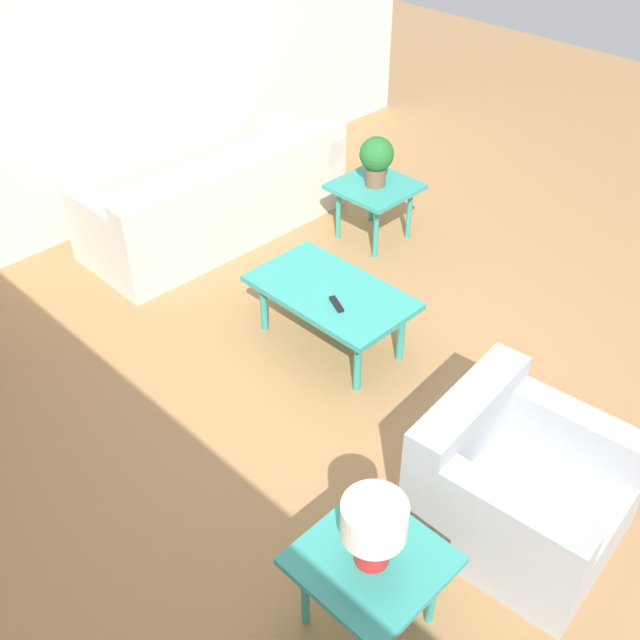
# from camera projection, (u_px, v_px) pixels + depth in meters

# --- Properties ---
(ground_plane) EXTENTS (14.00, 14.00, 0.00)m
(ground_plane) POSITION_uv_depth(u_px,v_px,m) (376.00, 392.00, 4.72)
(ground_plane) COLOR #A87A4C
(wall_right) EXTENTS (0.12, 7.20, 2.70)m
(wall_right) POSITION_uv_depth(u_px,v_px,m) (77.00, 62.00, 5.59)
(wall_right) COLOR silver
(wall_right) RESTS_ON ground_plane
(sofa) EXTENTS (0.92, 2.18, 0.74)m
(sofa) POSITION_uv_depth(u_px,v_px,m) (218.00, 202.00, 6.08)
(sofa) COLOR silver
(sofa) RESTS_ON ground_plane
(armchair) EXTENTS (0.99, 0.94, 0.74)m
(armchair) POSITION_uv_depth(u_px,v_px,m) (514.00, 486.00, 3.75)
(armchair) COLOR #A8ADB2
(armchair) RESTS_ON ground_plane
(coffee_table) EXTENTS (1.07, 0.62, 0.45)m
(coffee_table) POSITION_uv_depth(u_px,v_px,m) (331.00, 296.00, 4.86)
(coffee_table) COLOR teal
(coffee_table) RESTS_ON ground_plane
(side_table_plant) EXTENTS (0.59, 0.59, 0.48)m
(side_table_plant) POSITION_uv_depth(u_px,v_px,m) (375.00, 192.00, 5.93)
(side_table_plant) COLOR teal
(side_table_plant) RESTS_ON ground_plane
(side_table_lamp) EXTENTS (0.59, 0.59, 0.48)m
(side_table_lamp) POSITION_uv_depth(u_px,v_px,m) (371.00, 567.00, 3.23)
(side_table_lamp) COLOR teal
(side_table_lamp) RESTS_ON ground_plane
(potted_plant) EXTENTS (0.27, 0.27, 0.39)m
(potted_plant) POSITION_uv_depth(u_px,v_px,m) (376.00, 158.00, 5.75)
(potted_plant) COLOR brown
(potted_plant) RESTS_ON side_table_plant
(table_lamp) EXTENTS (0.28, 0.28, 0.35)m
(table_lamp) POSITION_uv_depth(u_px,v_px,m) (374.00, 526.00, 3.06)
(table_lamp) COLOR red
(table_lamp) RESTS_ON side_table_lamp
(remote_control) EXTENTS (0.16, 0.10, 0.02)m
(remote_control) POSITION_uv_depth(u_px,v_px,m) (336.00, 304.00, 4.69)
(remote_control) COLOR black
(remote_control) RESTS_ON coffee_table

